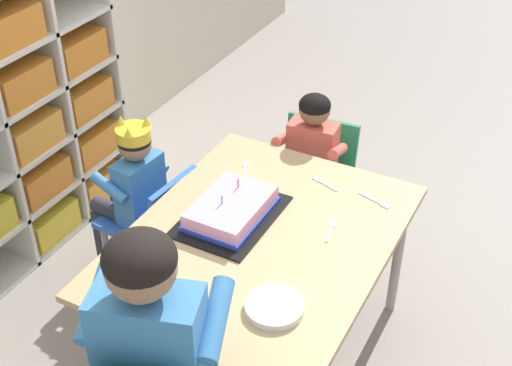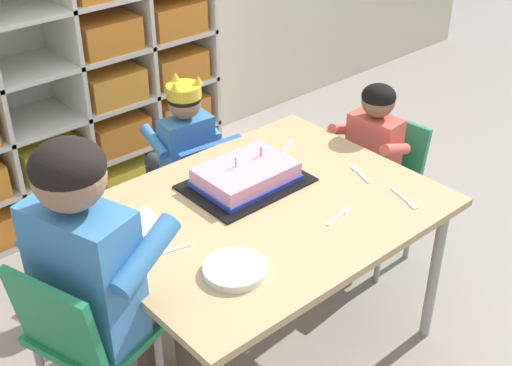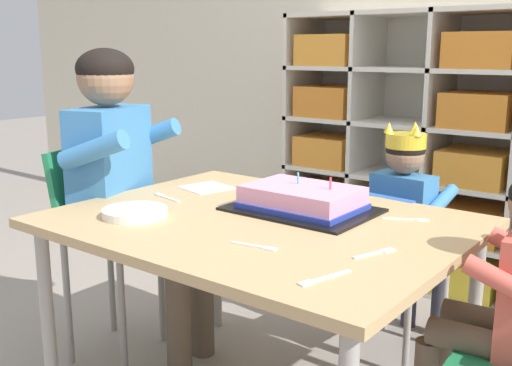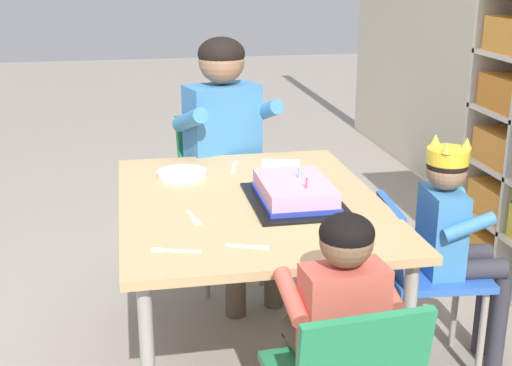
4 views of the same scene
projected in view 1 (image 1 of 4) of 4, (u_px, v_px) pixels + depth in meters
name	position (u px, v px, depth m)	size (l,w,h in m)	color
ground	(259.00, 356.00, 2.80)	(16.00, 16.00, 0.00)	gray
activity_table	(260.00, 248.00, 2.47)	(1.13, 0.87, 0.62)	tan
classroom_chair_blue	(155.00, 221.00, 2.91)	(0.33, 0.38, 0.62)	blue
child_with_crown	(131.00, 184.00, 2.87)	(0.31, 0.31, 0.84)	#3D7FBC
adult_helper_seated	(159.00, 334.00, 1.99)	(0.48, 0.46, 1.09)	#3D7FBC
classroom_chair_guest_side	(314.00, 174.00, 3.16)	(0.33, 0.39, 0.63)	#238451
guest_at_table_side	(308.00, 161.00, 3.01)	(0.31, 0.31, 0.82)	#D15647
birthday_cake_on_tray	(231.00, 210.00, 2.52)	(0.42, 0.30, 0.11)	black
paper_plate_stack	(274.00, 307.00, 2.15)	(0.19, 0.19, 0.02)	white
paper_napkin_square	(153.00, 285.00, 2.24)	(0.15, 0.15, 0.00)	white
fork_by_napkin	(331.00, 229.00, 2.47)	(0.13, 0.04, 0.00)	white
fork_near_cake_tray	(376.00, 201.00, 2.61)	(0.05, 0.14, 0.00)	white
fork_near_child_seat	(199.00, 305.00, 2.16)	(0.14, 0.04, 0.00)	white
fork_beside_plate_stack	(324.00, 183.00, 2.70)	(0.06, 0.12, 0.00)	white
fork_scattered_mid_table	(246.00, 169.00, 2.78)	(0.12, 0.07, 0.00)	white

